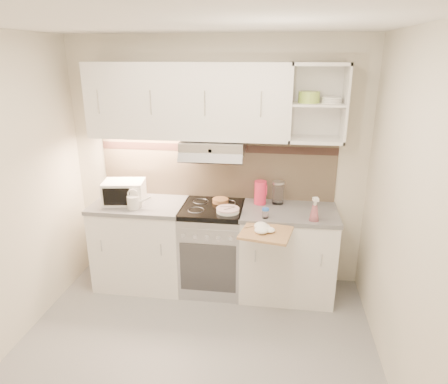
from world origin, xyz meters
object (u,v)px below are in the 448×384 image
at_px(microwave, 124,192).
at_px(spray_bottle, 315,211).
at_px(glass_jar, 278,193).
at_px(electric_range, 213,248).
at_px(pink_pitcher, 260,192).
at_px(plate_stack, 228,210).
at_px(cutting_board, 266,233).
at_px(watering_can, 134,202).

distance_m(microwave, spray_bottle, 1.87).
height_order(glass_jar, spray_bottle, spray_bottle).
xyz_separation_m(electric_range, pink_pitcher, (0.46, 0.14, 0.57)).
relative_size(plate_stack, pink_pitcher, 0.92).
height_order(electric_range, pink_pitcher, pink_pitcher).
distance_m(electric_range, plate_stack, 0.52).
bearing_deg(cutting_board, spray_bottle, 43.01).
bearing_deg(watering_can, cutting_board, -22.05).
bearing_deg(electric_range, spray_bottle, -12.88).
bearing_deg(electric_range, microwave, -179.50).
height_order(plate_stack, pink_pitcher, pink_pitcher).
relative_size(watering_can, cutting_board, 0.57).
bearing_deg(glass_jar, watering_can, -166.43).
relative_size(microwave, pink_pitcher, 1.85).
distance_m(plate_stack, cutting_board, 0.52).
height_order(electric_range, microwave, microwave).
bearing_deg(watering_can, glass_jar, 5.67).
bearing_deg(electric_range, cutting_board, -41.50).
xyz_separation_m(plate_stack, glass_jar, (0.46, 0.30, 0.10)).
distance_m(watering_can, spray_bottle, 1.70).
bearing_deg(microwave, pink_pitcher, -2.74).
xyz_separation_m(watering_can, cutting_board, (1.28, -0.32, -0.10)).
bearing_deg(plate_stack, microwave, 173.61).
relative_size(watering_can, glass_jar, 1.02).
distance_m(watering_can, pink_pitcher, 1.23).
bearing_deg(spray_bottle, pink_pitcher, 132.05).
height_order(watering_can, pink_pitcher, pink_pitcher).
bearing_deg(cutting_board, pink_pitcher, 108.60).
distance_m(watering_can, glass_jar, 1.41).
xyz_separation_m(watering_can, glass_jar, (1.37, 0.33, 0.04)).
distance_m(pink_pitcher, cutting_board, 0.65).
distance_m(watering_can, plate_stack, 0.91).
distance_m(microwave, plate_stack, 1.07).
bearing_deg(watering_can, plate_stack, -5.87).
relative_size(pink_pitcher, spray_bottle, 0.99).
bearing_deg(glass_jar, electric_range, -164.84).
bearing_deg(electric_range, watering_can, -167.83).
relative_size(microwave, watering_can, 1.86).
bearing_deg(cutting_board, microwave, 172.65).
bearing_deg(spray_bottle, plate_stack, 161.06).
distance_m(electric_range, pink_pitcher, 0.74).
bearing_deg(spray_bottle, glass_jar, 117.78).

